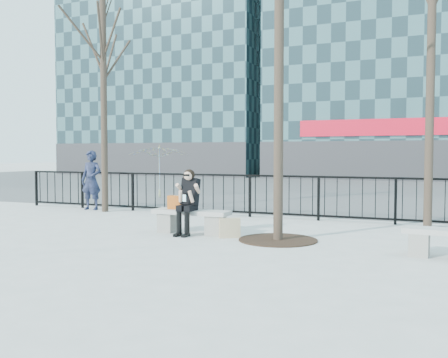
% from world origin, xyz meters
% --- Properties ---
extents(ground, '(120.00, 120.00, 0.00)m').
position_xyz_m(ground, '(0.00, 0.00, 0.00)').
color(ground, '#A7A7A2').
rests_on(ground, ground).
extents(street_surface, '(60.00, 23.00, 0.01)m').
position_xyz_m(street_surface, '(0.00, 15.00, 0.00)').
color(street_surface, '#474747').
rests_on(street_surface, ground).
extents(railing, '(14.00, 0.06, 1.10)m').
position_xyz_m(railing, '(0.00, 3.00, 0.55)').
color(railing, black).
rests_on(railing, ground).
extents(building_left, '(16.20, 10.20, 22.60)m').
position_xyz_m(building_left, '(-15.00, 27.00, 11.30)').
color(building_left, '#476E72').
rests_on(building_left, ground).
extents(tree_left, '(2.80, 2.80, 6.50)m').
position_xyz_m(tree_left, '(-4.00, 2.50, 4.86)').
color(tree_left, black).
rests_on(tree_left, ground).
extents(tree_grate, '(1.50, 1.50, 0.02)m').
position_xyz_m(tree_grate, '(1.90, -0.10, 0.01)').
color(tree_grate, black).
rests_on(tree_grate, ground).
extents(bench_main, '(1.65, 0.46, 0.49)m').
position_xyz_m(bench_main, '(0.00, 0.00, 0.30)').
color(bench_main, gray).
rests_on(bench_main, ground).
extents(seated_woman, '(0.50, 0.64, 1.34)m').
position_xyz_m(seated_woman, '(0.00, -0.16, 0.67)').
color(seated_woman, black).
rests_on(seated_woman, ground).
extents(handbag, '(0.36, 0.20, 0.29)m').
position_xyz_m(handbag, '(-0.36, 0.02, 0.63)').
color(handbag, '#B45116').
rests_on(handbag, bench_main).
extents(shopping_bag, '(0.43, 0.34, 0.39)m').
position_xyz_m(shopping_bag, '(0.93, -0.16, 0.19)').
color(shopping_bag, beige).
rests_on(shopping_bag, ground).
extents(standing_man, '(0.67, 0.47, 1.74)m').
position_xyz_m(standing_man, '(-4.65, 2.74, 0.87)').
color(standing_man, black).
rests_on(standing_man, ground).
extents(vendor_umbrella, '(2.71, 2.74, 1.97)m').
position_xyz_m(vendor_umbrella, '(-4.76, 6.76, 0.98)').
color(vendor_umbrella, gold).
rests_on(vendor_umbrella, ground).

